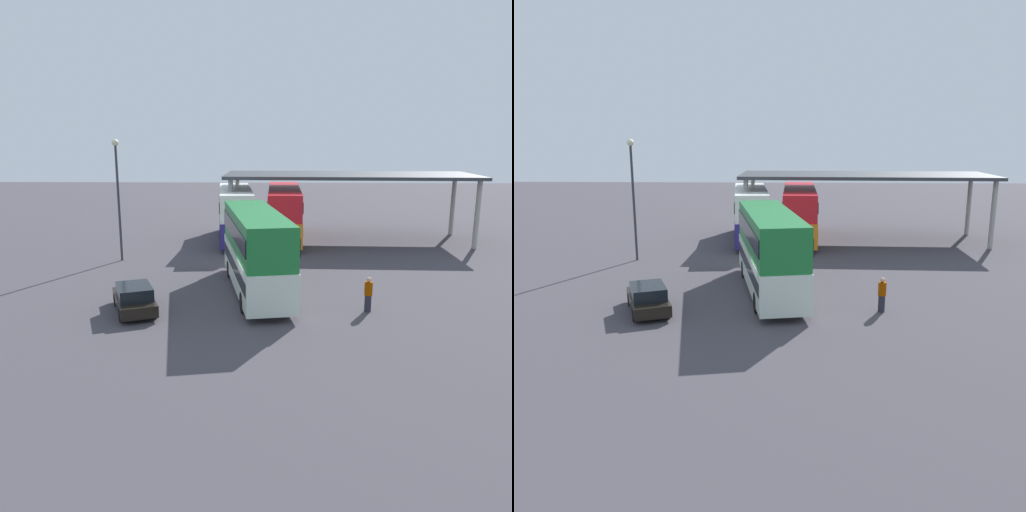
# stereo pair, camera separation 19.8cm
# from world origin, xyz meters

# --- Properties ---
(ground_plane) EXTENTS (140.00, 140.00, 0.00)m
(ground_plane) POSITION_xyz_m (0.00, 0.00, 0.00)
(ground_plane) COLOR #423E45
(double_decker_main) EXTENTS (4.23, 10.50, 4.37)m
(double_decker_main) POSITION_xyz_m (-0.08, 2.89, 2.39)
(double_decker_main) COLOR silver
(double_decker_main) RESTS_ON ground_plane
(parked_hatchback) EXTENTS (2.98, 4.16, 1.35)m
(parked_hatchback) POSITION_xyz_m (-5.79, -0.53, 0.67)
(parked_hatchback) COLOR black
(parked_hatchback) RESTS_ON ground_plane
(double_decker_near_canopy) EXTENTS (3.48, 10.43, 4.19)m
(double_decker_near_canopy) POSITION_xyz_m (-2.12, 16.86, 2.30)
(double_decker_near_canopy) COLOR navy
(double_decker_near_canopy) RESTS_ON ground_plane
(double_decker_mid_row) EXTENTS (2.69, 11.24, 4.19)m
(double_decker_mid_row) POSITION_xyz_m (1.76, 17.43, 2.30)
(double_decker_mid_row) COLOR orange
(double_decker_mid_row) RESTS_ON ground_plane
(depot_canopy) EXTENTS (19.65, 7.33, 5.32)m
(depot_canopy) POSITION_xyz_m (6.88, 17.44, 5.00)
(depot_canopy) COLOR #33353A
(depot_canopy) RESTS_ON ground_plane
(lamppost_tall) EXTENTS (0.44, 0.44, 8.04)m
(lamppost_tall) POSITION_xyz_m (-9.38, 9.91, 5.04)
(lamppost_tall) COLOR #33353A
(lamppost_tall) RESTS_ON ground_plane
(pedestrian_waiting) EXTENTS (0.38, 0.38, 1.71)m
(pedestrian_waiting) POSITION_xyz_m (5.38, -0.16, 0.85)
(pedestrian_waiting) COLOR #262633
(pedestrian_waiting) RESTS_ON ground_plane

